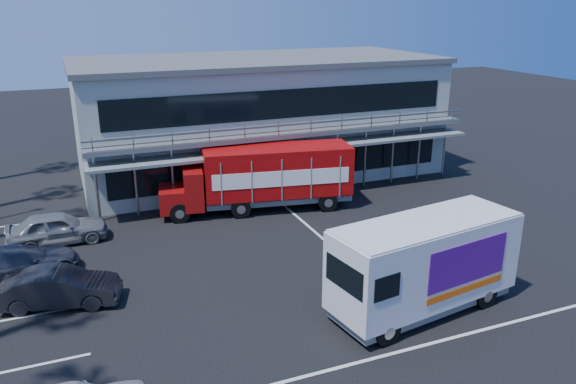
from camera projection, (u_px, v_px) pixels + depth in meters
name	position (u px, v px, depth m)	size (l,w,h in m)	color
ground	(311.00, 274.00, 22.96)	(120.00, 120.00, 0.00)	black
building	(258.00, 115.00, 35.96)	(22.40, 12.00, 7.30)	#9FA497
red_truck	(264.00, 176.00, 29.57)	(10.29, 4.04, 3.38)	maroon
white_van	(424.00, 264.00, 19.72)	(7.31, 3.44, 3.43)	silver
parked_car_b	(60.00, 288.00, 20.39)	(1.47, 4.22, 1.39)	black
parked_car_d	(16.00, 263.00, 22.28)	(1.96, 4.82, 1.40)	#313442
parked_car_e	(57.00, 228.00, 25.66)	(1.76, 4.38, 1.49)	slate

